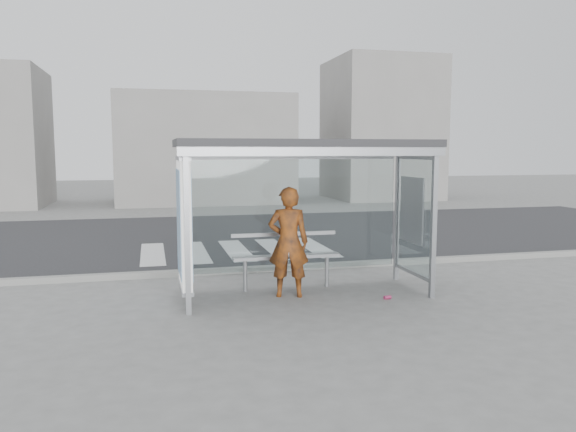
% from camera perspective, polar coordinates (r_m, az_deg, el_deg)
% --- Properties ---
extents(ground, '(80.00, 80.00, 0.00)m').
position_cam_1_polar(ground, '(9.65, 1.71, -8.00)').
color(ground, slate).
rests_on(ground, ground).
extents(road, '(30.00, 10.00, 0.01)m').
position_cam_1_polar(road, '(16.37, -4.85, -1.92)').
color(road, '#262628').
rests_on(road, ground).
extents(curb, '(30.00, 0.18, 0.12)m').
position_cam_1_polar(curb, '(11.48, -0.90, -5.31)').
color(curb, gray).
rests_on(curb, ground).
extents(crosswalk, '(4.55, 3.00, 0.00)m').
position_cam_1_polar(crosswalk, '(13.86, -5.28, -3.50)').
color(crosswalk, silver).
rests_on(crosswalk, ground).
extents(bus_shelter, '(4.25, 1.65, 2.62)m').
position_cam_1_polar(bus_shelter, '(9.32, -0.55, 3.84)').
color(bus_shelter, gray).
rests_on(bus_shelter, ground).
extents(building_center, '(8.00, 5.00, 5.00)m').
position_cam_1_polar(building_center, '(27.11, -8.55, 6.72)').
color(building_center, gray).
rests_on(building_center, ground).
extents(building_right, '(5.00, 5.00, 7.00)m').
position_cam_1_polar(building_right, '(29.36, 9.39, 8.65)').
color(building_right, gray).
rests_on(building_right, ground).
extents(person, '(0.76, 0.59, 1.85)m').
position_cam_1_polar(person, '(9.36, 0.04, -2.66)').
color(person, '#E15215').
rests_on(person, ground).
extents(bench, '(1.91, 0.33, 0.99)m').
position_cam_1_polar(bench, '(9.94, -0.18, -4.12)').
color(bench, gray).
rests_on(bench, ground).
extents(soda_can, '(0.13, 0.08, 0.07)m').
position_cam_1_polar(soda_can, '(9.50, 10.07, -8.14)').
color(soda_can, '#EA4483').
rests_on(soda_can, ground).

